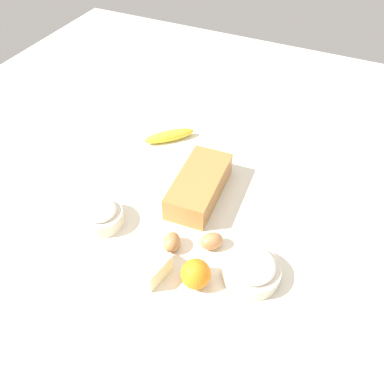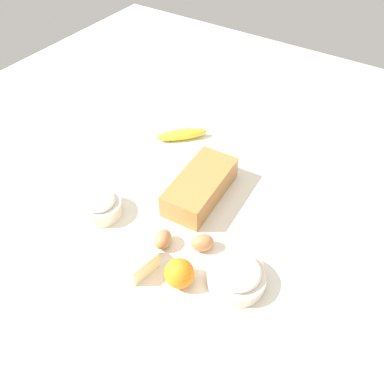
% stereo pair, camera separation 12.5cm
% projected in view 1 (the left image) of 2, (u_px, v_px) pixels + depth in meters
% --- Properties ---
extents(ground_plane, '(2.40, 2.40, 0.02)m').
position_uv_depth(ground_plane, '(192.00, 203.00, 1.28)').
color(ground_plane, silver).
extents(loaf_pan, '(0.29, 0.15, 0.08)m').
position_uv_depth(loaf_pan, '(199.00, 185.00, 1.27)').
color(loaf_pan, '#B77A3D').
rests_on(loaf_pan, ground_plane).
extents(flour_bowl, '(0.16, 0.16, 0.07)m').
position_uv_depth(flour_bowl, '(252.00, 269.00, 1.06)').
color(flour_bowl, silver).
rests_on(flour_bowl, ground_plane).
extents(sugar_bowl, '(0.13, 0.13, 0.07)m').
position_uv_depth(sugar_bowl, '(101.00, 215.00, 1.19)').
color(sugar_bowl, silver).
rests_on(sugar_bowl, ground_plane).
extents(banana, '(0.16, 0.17, 0.04)m').
position_uv_depth(banana, '(169.00, 136.00, 1.48)').
color(banana, yellow).
rests_on(banana, ground_plane).
extents(orange_fruit, '(0.08, 0.08, 0.08)m').
position_uv_depth(orange_fruit, '(196.00, 274.00, 1.04)').
color(orange_fruit, orange).
rests_on(orange_fruit, ground_plane).
extents(butter_block, '(0.10, 0.08, 0.06)m').
position_uv_depth(butter_block, '(153.00, 268.00, 1.06)').
color(butter_block, '#F4EDB2').
rests_on(butter_block, ground_plane).
extents(egg_near_butter, '(0.07, 0.06, 0.05)m').
position_uv_depth(egg_near_butter, '(172.00, 242.00, 1.13)').
color(egg_near_butter, '#B67B4A').
rests_on(egg_near_butter, ground_plane).
extents(egg_beside_bowl, '(0.08, 0.08, 0.05)m').
position_uv_depth(egg_beside_bowl, '(212.00, 241.00, 1.13)').
color(egg_beside_bowl, '#BC7F4D').
rests_on(egg_beside_bowl, ground_plane).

